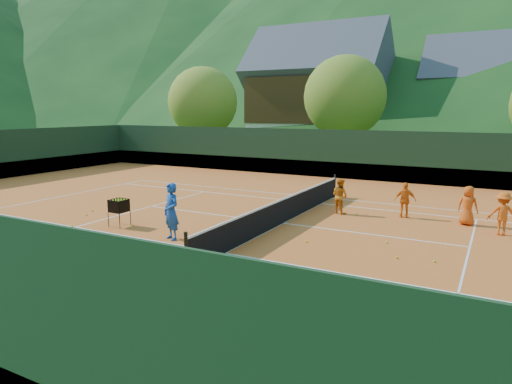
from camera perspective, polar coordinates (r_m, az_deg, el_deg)
The scene contains 34 objects.
ground at distance 17.21m, azimuth 3.37°, elevation -3.98°, with size 400.00×400.00×0.00m, color #305119.
clay_court at distance 17.20m, azimuth 3.37°, elevation -3.95°, with size 40.00×24.00×0.02m, color #B8551D.
coach at distance 15.10m, azimuth -10.55°, elevation -2.42°, with size 0.68×0.45×1.88m, color #18489D.
student_a at distance 18.97m, azimuth 10.45°, elevation -0.50°, with size 0.70×0.55×1.44m, color orange.
student_b at distance 18.88m, azimuth 18.14°, elevation -0.96°, with size 0.82×0.34×1.40m, color orange.
student_c at distance 18.50m, azimuth 24.96°, elevation -1.55°, with size 0.71×0.46×1.46m, color #CD4C12.
student_d at distance 17.55m, azimuth 28.44°, elevation -2.39°, with size 0.96×0.55×1.48m, color #DC5613.
tennis_ball_0 at distance 15.23m, azimuth 16.02°, elevation -6.06°, with size 0.07×0.07×0.07m, color #BDE325.
tennis_ball_1 at distance 17.11m, azimuth -4.47°, elevation -3.88°, with size 0.07×0.07×0.07m, color #BDE325.
tennis_ball_2 at distance 9.27m, azimuth 17.47°, elevation -17.01°, with size 0.07×0.07×0.07m, color #BDE325.
tennis_ball_3 at distance 14.83m, azimuth 6.35°, elevation -6.15°, with size 0.07×0.07×0.07m, color #BDE325.
tennis_ball_5 at distance 14.15m, azimuth -21.58°, elevation -7.64°, with size 0.07×0.07×0.07m, color #BDE325.
tennis_ball_6 at distance 10.71m, azimuth -10.31°, elevation -12.85°, with size 0.07×0.07×0.07m, color #BDE325.
tennis_ball_7 at distance 12.49m, azimuth -13.97°, elevation -9.58°, with size 0.07×0.07×0.07m, color #BDE325.
tennis_ball_9 at distance 17.33m, azimuth -15.11°, elevation -4.04°, with size 0.07×0.07×0.07m, color #BDE325.
tennis_ball_10 at distance 19.58m, azimuth -20.42°, elevation -2.70°, with size 0.07×0.07×0.07m, color #BDE325.
tennis_ball_12 at distance 13.79m, azimuth 17.18°, elevation -7.83°, with size 0.07×0.07×0.07m, color #BDE325.
tennis_ball_13 at distance 15.30m, azimuth -15.22°, elevation -5.94°, with size 0.07×0.07×0.07m, color #BDE325.
tennis_ball_14 at distance 10.88m, azimuth -1.76°, elevation -12.32°, with size 0.07×0.07×0.07m, color #BDE325.
tennis_ball_15 at distance 13.99m, azimuth -14.48°, elevation -7.44°, with size 0.07×0.07×0.07m, color #BDE325.
tennis_ball_17 at distance 12.21m, azimuth -12.19°, elevation -9.98°, with size 0.07×0.07×0.07m, color #BDE325.
tennis_ball_18 at distance 17.88m, azimuth -21.99°, elevation -4.00°, with size 0.07×0.07×0.07m, color #BDE325.
tennis_ball_19 at distance 20.31m, azimuth -19.79°, elevation -2.21°, with size 0.07×0.07×0.07m, color #BDE325.
tennis_ball_20 at distance 16.75m, azimuth -3.96°, elevation -4.19°, with size 0.07×0.07×0.07m, color #BDE325.
tennis_ball_22 at distance 13.82m, azimuth 21.41°, elevation -8.06°, with size 0.07×0.07×0.07m, color #BDE325.
tennis_ball_23 at distance 10.73m, azimuth -20.89°, elevation -13.35°, with size 0.07×0.07×0.07m, color #BDE325.
court_lines at distance 17.20m, azimuth 3.38°, elevation -3.90°, with size 23.83×11.03×0.00m.
tennis_net at distance 17.09m, azimuth 3.39°, elevation -2.29°, with size 0.10×12.07×1.10m.
perimeter_fence at distance 16.94m, azimuth 3.42°, elevation 0.18°, with size 40.40×24.24×3.00m.
ball_hopper at distance 17.31m, azimuth -16.77°, elevation -1.71°, with size 0.57×0.57×1.00m.
chalet_left at distance 48.25m, azimuth 7.75°, elevation 11.87°, with size 13.80×9.93×12.92m.
chalet_mid at distance 49.16m, azimuth 27.51°, elevation 10.03°, with size 12.65×8.82×11.45m.
tree_a at distance 40.34m, azimuth -6.66°, elevation 11.12°, with size 6.00×6.00×7.88m.
tree_b at distance 36.83m, azimuth 11.08°, elevation 11.59°, with size 6.40×6.40×8.40m.
Camera 1 is at (6.97, -15.15, 4.23)m, focal length 32.00 mm.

